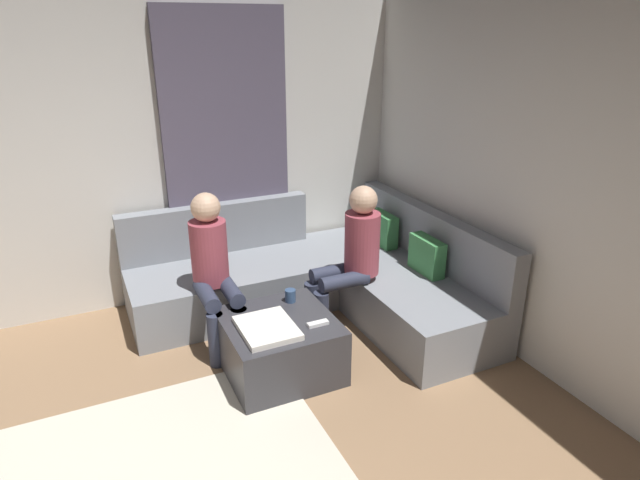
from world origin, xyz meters
name	(u,v)px	position (x,y,z in m)	size (l,w,h in m)	color
wall_left	(65,159)	(-2.94, 0.00, 1.35)	(0.12, 6.00, 2.70)	silver
curtain_panel	(228,158)	(-2.84, 1.30, 1.25)	(0.06, 1.10, 2.50)	#595166
sectional_couch	(324,279)	(-2.08, 1.88, 0.28)	(2.10, 2.55, 0.87)	gray
ottoman	(279,346)	(-1.36, 1.18, 0.21)	(0.76, 0.76, 0.42)	#333338
folded_blanket	(267,328)	(-1.26, 1.06, 0.44)	(0.44, 0.36, 0.04)	white
coffee_mug	(290,296)	(-1.58, 1.36, 0.47)	(0.08, 0.08, 0.10)	#334C72
game_remote	(318,324)	(-1.18, 1.40, 0.43)	(0.05, 0.15, 0.02)	white
person_on_couch_back	(351,254)	(-1.70, 1.93, 0.66)	(0.30, 0.60, 1.20)	#2D3347
person_on_couch_side	(213,266)	(-1.93, 0.89, 0.66)	(0.60, 0.30, 1.20)	#2D3347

